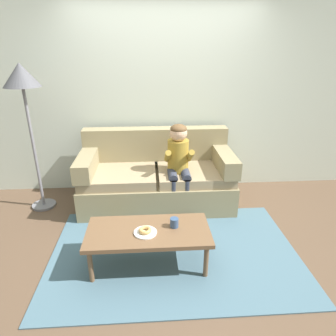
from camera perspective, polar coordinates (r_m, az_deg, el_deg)
ground at (r=3.38m, az=0.87°, el=-13.20°), size 10.00×10.00×0.00m
wall_back at (r=4.18m, az=-0.62°, el=14.64°), size 8.00×0.10×2.80m
area_rug at (r=3.18m, az=1.25°, el=-15.74°), size 2.48×1.63×0.01m
couch at (r=3.94m, az=-2.15°, el=-1.96°), size 1.93×0.90×0.94m
coffee_table at (r=2.85m, az=-3.77°, el=-12.37°), size 1.14×0.54×0.38m
person_child at (r=3.63m, az=2.04°, el=1.51°), size 0.34×0.58×1.10m
plate at (r=2.78m, az=-4.35°, el=-12.16°), size 0.21×0.21×0.01m
donut at (r=2.77m, az=-4.37°, el=-11.73°), size 0.15×0.15×0.04m
mug at (r=2.84m, az=1.20°, el=-10.37°), size 0.08×0.08×0.09m
toy_controller at (r=3.49m, az=-10.28°, el=-11.84°), size 0.23×0.09×0.05m
floor_lamp at (r=3.85m, az=-25.95°, el=13.76°), size 0.41×0.41×1.79m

